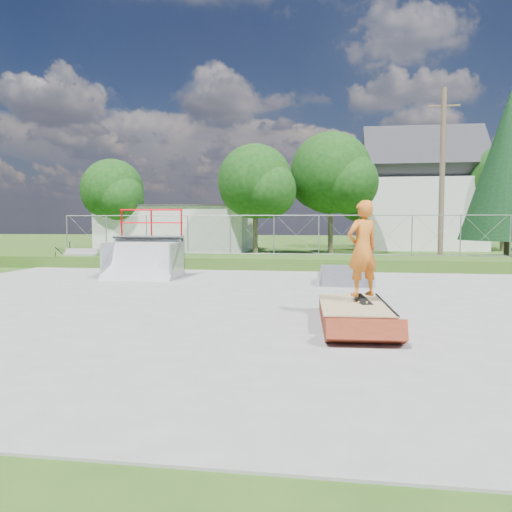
{
  "coord_description": "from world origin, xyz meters",
  "views": [
    {
      "loc": [
        2.55,
        -11.8,
        2.02
      ],
      "look_at": [
        0.58,
        1.25,
        1.1
      ],
      "focal_mm": 35.0,
      "sensor_mm": 36.0,
      "label": 1
    }
  ],
  "objects": [
    {
      "name": "skateboard",
      "position": [
        3.18,
        -1.59,
        0.44
      ],
      "size": [
        0.42,
        0.82,
        0.13
      ],
      "primitive_type": "cube",
      "rotation": [
        0.14,
        0.0,
        0.26
      ],
      "color": "black",
      "rests_on": "grind_box"
    },
    {
      "name": "conifer_tree",
      "position": [
        12.0,
        17.0,
        5.05
      ],
      "size": [
        5.04,
        5.04,
        9.1
      ],
      "color": "brown",
      "rests_on": "ground"
    },
    {
      "name": "tree_center",
      "position": [
        2.78,
        19.81,
        4.85
      ],
      "size": [
        5.44,
        5.12,
        7.6
      ],
      "color": "brown",
      "rests_on": "ground"
    },
    {
      "name": "utility_pole",
      "position": [
        7.5,
        12.0,
        4.0
      ],
      "size": [
        0.24,
        0.24,
        8.0
      ],
      "primitive_type": "cylinder",
      "color": "brown",
      "rests_on": "ground"
    },
    {
      "name": "skater",
      "position": [
        3.18,
        -1.59,
        1.4
      ],
      "size": [
        0.84,
        0.77,
        1.93
      ],
      "primitive_type": "imported",
      "rotation": [
        0.0,
        0.0,
        3.73
      ],
      "color": "orange",
      "rests_on": "grind_box"
    },
    {
      "name": "utility_building_flat",
      "position": [
        -8.0,
        22.0,
        1.5
      ],
      "size": [
        10.0,
        6.0,
        3.0
      ],
      "primitive_type": "cube",
      "color": "silver",
      "rests_on": "ground"
    },
    {
      "name": "ground",
      "position": [
        0.0,
        0.0,
        0.0
      ],
      "size": [
        120.0,
        120.0,
        0.0
      ],
      "primitive_type": "plane",
      "color": "#2B5217",
      "rests_on": "ground"
    },
    {
      "name": "tree_back_mid",
      "position": [
        5.21,
        27.86,
        3.63
      ],
      "size": [
        4.08,
        3.84,
        5.7
      ],
      "color": "brown",
      "rests_on": "ground"
    },
    {
      "name": "grass_berm",
      "position": [
        0.0,
        9.5,
        0.25
      ],
      "size": [
        24.0,
        3.0,
        0.5
      ],
      "primitive_type": "cube",
      "color": "#2B5217",
      "rests_on": "ground"
    },
    {
      "name": "tree_right_far",
      "position": [
        14.27,
        23.82,
        4.54
      ],
      "size": [
        5.1,
        4.8,
        7.12
      ],
      "color": "brown",
      "rests_on": "ground"
    },
    {
      "name": "quarter_pipe",
      "position": [
        -3.97,
        4.8,
        1.23
      ],
      "size": [
        2.52,
        2.16,
        2.46
      ],
      "primitive_type": null,
      "rotation": [
        0.0,
        0.0,
        0.03
      ],
      "color": "#ABAEB3",
      "rests_on": "concrete_pad"
    },
    {
      "name": "tree_left_near",
      "position": [
        -1.75,
        17.83,
        4.24
      ],
      "size": [
        4.76,
        4.48,
        6.65
      ],
      "color": "brown",
      "rests_on": "ground"
    },
    {
      "name": "concrete_pad",
      "position": [
        0.0,
        0.0,
        0.02
      ],
      "size": [
        20.0,
        16.0,
        0.04
      ],
      "primitive_type": "cube",
      "color": "gray",
      "rests_on": "ground"
    },
    {
      "name": "flat_bank_ramp",
      "position": [
        3.03,
        4.14,
        0.26
      ],
      "size": [
        1.78,
        1.89,
        0.52
      ],
      "primitive_type": null,
      "rotation": [
        0.0,
        0.0,
        -0.06
      ],
      "color": "#ABAEB3",
      "rests_on": "concrete_pad"
    },
    {
      "name": "grind_box",
      "position": [
        3.0,
        -1.83,
        0.2
      ],
      "size": [
        1.43,
        2.72,
        0.39
      ],
      "rotation": [
        0.0,
        0.0,
        0.06
      ],
      "color": "maroon",
      "rests_on": "concrete_pad"
    },
    {
      "name": "gable_house",
      "position": [
        9.0,
        26.0,
        3.84
      ],
      "size": [
        8.4,
        6.08,
        8.94
      ],
      "color": "silver",
      "rests_on": "ground"
    },
    {
      "name": "tree_left_far",
      "position": [
        -11.77,
        19.85,
        3.94
      ],
      "size": [
        4.42,
        4.16,
        6.18
      ],
      "color": "brown",
      "rests_on": "ground"
    },
    {
      "name": "concrete_stairs",
      "position": [
        -8.5,
        8.7,
        0.4
      ],
      "size": [
        1.5,
        1.6,
        0.8
      ],
      "primitive_type": null,
      "color": "gray",
      "rests_on": "ground"
    },
    {
      "name": "chain_link_fence",
      "position": [
        0.0,
        10.5,
        1.4
      ],
      "size": [
        20.0,
        0.06,
        1.8
      ],
      "primitive_type": null,
      "color": "gray",
      "rests_on": "grass_berm"
    }
  ]
}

